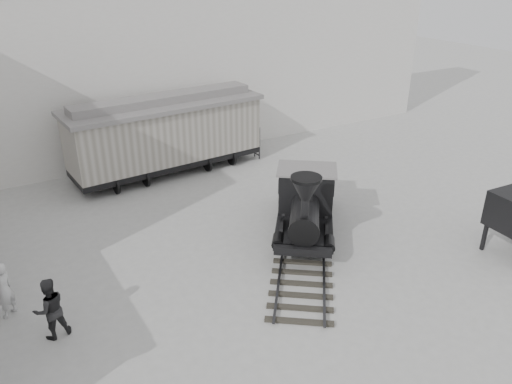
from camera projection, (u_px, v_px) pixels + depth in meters
ground at (329, 305)px, 14.74m from camera, size 90.00×90.00×0.00m
north_wall at (147, 44)px, 24.15m from camera, size 34.00×2.51×11.00m
locomotive at (305, 207)px, 17.99m from camera, size 6.92×8.41×3.18m
boxcar at (166, 133)px, 23.18m from camera, size 9.34×3.57×3.75m
visitor_a at (4, 290)px, 13.99m from camera, size 0.74×0.73×1.72m
visitor_b at (50, 309)px, 13.19m from camera, size 0.96×0.80×1.79m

